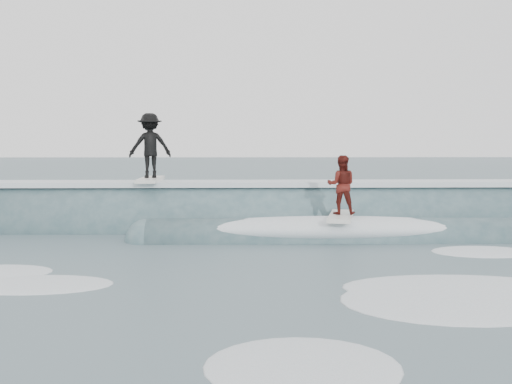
{
  "coord_description": "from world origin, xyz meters",
  "views": [
    {
      "loc": [
        -0.32,
        -10.47,
        2.43
      ],
      "look_at": [
        0.0,
        4.65,
        1.1
      ],
      "focal_mm": 40.0,
      "sensor_mm": 36.0,
      "label": 1
    }
  ],
  "objects": [
    {
      "name": "ground",
      "position": [
        0.0,
        0.0,
        0.0
      ],
      "size": [
        160.0,
        160.0,
        0.0
      ],
      "primitive_type": "plane",
      "color": "#435F61",
      "rests_on": "ground"
    },
    {
      "name": "breaking_wave",
      "position": [
        0.21,
        5.39,
        0.03
      ],
      "size": [
        23.75,
        4.03,
        2.51
      ],
      "color": "#36525A",
      "rests_on": "ground"
    },
    {
      "name": "surfer_black",
      "position": [
        -2.96,
        5.65,
        2.26
      ],
      "size": [
        1.31,
        2.0,
        1.91
      ],
      "color": "silver",
      "rests_on": "ground"
    },
    {
      "name": "surfer_red",
      "position": [
        2.08,
        3.45,
        1.25
      ],
      "size": [
        0.98,
        2.07,
        1.55
      ],
      "color": "silver",
      "rests_on": "ground"
    },
    {
      "name": "whitewater",
      "position": [
        0.77,
        -1.25,
        0.0
      ],
      "size": [
        12.32,
        7.94,
        0.1
      ],
      "color": "white",
      "rests_on": "ground"
    },
    {
      "name": "far_swells",
      "position": [
        -0.34,
        17.65,
        0.0
      ],
      "size": [
        40.32,
        8.65,
        0.8
      ],
      "color": "#36525A",
      "rests_on": "ground"
    }
  ]
}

